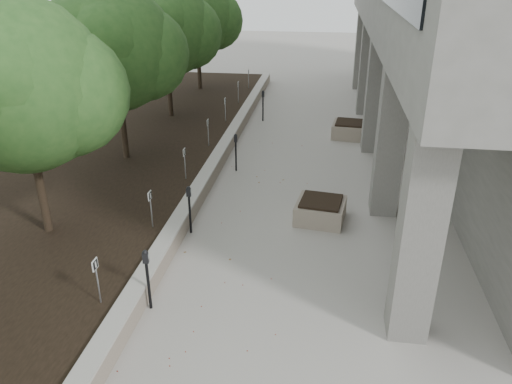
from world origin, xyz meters
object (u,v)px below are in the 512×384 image
Objects in this scene: parking_meter_2 at (148,280)px; planter_front at (320,210)px; parking_meter_4 at (236,153)px; parking_meter_5 at (263,106)px; crabapple_tree_4 at (166,49)px; crabapple_tree_5 at (197,33)px; crabapple_tree_3 at (117,75)px; planter_back at (350,129)px; crabapple_tree_2 at (27,121)px; parking_meter_3 at (190,210)px.

parking_meter_2 reaches higher than planter_front.
parking_meter_4 is 0.95× the size of parking_meter_5.
parking_meter_2 is 5.38m from planter_front.
crabapple_tree_5 is (0.00, 5.00, 0.00)m from crabapple_tree_4.
crabapple_tree_3 is 1.00× the size of crabapple_tree_4.
parking_meter_2 is 1.08× the size of planter_front.
crabapple_tree_3 reaches higher than parking_meter_2.
crabapple_tree_5 is 14.61m from planter_front.
crabapple_tree_3 is at bearing 156.89° from planter_front.
crabapple_tree_4 is at bearing 175.55° from planter_back.
crabapple_tree_2 reaches higher than parking_meter_3.
parking_meter_2 is at bearing -79.20° from crabapple_tree_5.
parking_meter_4 is 1.02× the size of planter_front.
planter_back is at bearing 30.63° from crabapple_tree_3.
crabapple_tree_5 is 4.33× the size of planter_front.
crabapple_tree_5 is at bearing 123.15° from parking_meter_5.
crabapple_tree_3 is 7.55m from parking_meter_5.
planter_back is at bearing -36.79° from crabapple_tree_5.
parking_meter_2 is 1.06× the size of parking_meter_4.
crabapple_tree_2 and crabapple_tree_3 have the same top height.
crabapple_tree_4 is at bearing -175.07° from parking_meter_5.
planter_back is (3.81, 4.13, -0.33)m from parking_meter_4.
crabapple_tree_4 is 4.04× the size of parking_meter_5.
parking_meter_4 is 5.63m from planter_back.
parking_meter_3 is at bearing 81.15° from parking_meter_2.
crabapple_tree_4 reaches higher than parking_meter_2.
crabapple_tree_5 is at bearing 90.00° from crabapple_tree_4.
parking_meter_5 is (0.13, 5.77, 0.03)m from parking_meter_4.
parking_meter_2 is 13.11m from parking_meter_5.
crabapple_tree_4 is 9.85m from parking_meter_3.
crabapple_tree_4 is at bearing 90.00° from crabapple_tree_3.
crabapple_tree_5 is 4.04× the size of parking_meter_5.
crabapple_tree_4 is at bearing 107.52° from parking_meter_3.
parking_meter_5 is (3.79, 1.06, -2.45)m from crabapple_tree_4.
crabapple_tree_3 is 4.42m from parking_meter_4.
crabapple_tree_2 reaches higher than planter_back.
crabapple_tree_2 is 7.43m from planter_front.
planter_front is (6.50, -2.78, -2.83)m from crabapple_tree_3.
crabapple_tree_4 is (0.00, 5.00, 0.00)m from crabapple_tree_3.
planter_back is (4.21, 11.46, -0.37)m from parking_meter_2.
crabapple_tree_4 reaches higher than planter_back.
crabapple_tree_5 reaches higher than planter_front.
crabapple_tree_2 is 15.00m from crabapple_tree_5.
parking_meter_2 is at bearing -103.76° from parking_meter_4.
planter_front is at bearing -57.70° from parking_meter_4.
planter_back is at bearing 60.89° from parking_meter_3.
parking_meter_5 is 1.02× the size of planter_back.
parking_meter_5 is at bearing 107.11° from planter_front.
parking_meter_5 is 1.07× the size of planter_front.
parking_meter_3 is (3.25, -13.96, -2.47)m from crabapple_tree_5.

